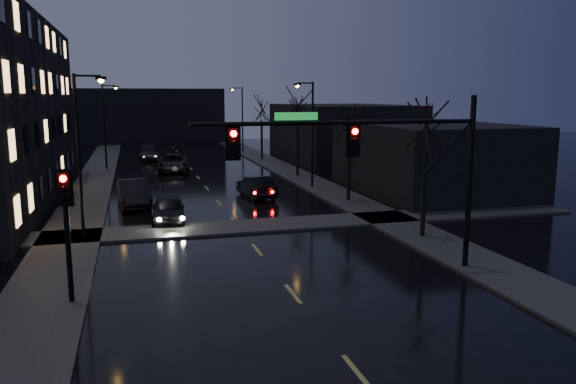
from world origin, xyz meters
TOP-DOWN VIEW (x-y plane):
  - sidewalk_left at (-8.50, 35.00)m, footprint 3.00×140.00m
  - sidewalk_right at (8.50, 35.00)m, footprint 3.00×140.00m
  - sidewalk_cross at (0.00, 18.50)m, footprint 40.00×3.00m
  - commercial_right_near at (15.50, 26.00)m, footprint 10.00×14.00m
  - commercial_right_far at (17.00, 48.00)m, footprint 12.00×18.00m
  - far_block at (-3.00, 78.00)m, footprint 22.00×10.00m
  - signal_mast at (3.85, 9.00)m, footprint 11.11×0.41m
  - signal_pole_left at (-7.50, 8.99)m, footprint 0.35×0.41m
  - tree_near at (8.40, 14.00)m, footprint 3.52×3.52m
  - tree_mid_a at (8.40, 24.00)m, footprint 3.30×3.30m
  - tree_mid_b at (8.40, 36.00)m, footprint 3.74×3.74m
  - tree_far at (8.40, 50.00)m, footprint 3.43×3.43m
  - streetlight_l_near at (-7.58, 18.00)m, footprint 1.53×0.28m
  - streetlight_l_far at (-7.58, 45.00)m, footprint 1.53×0.28m
  - streetlight_r_mid at (7.58, 30.00)m, footprint 1.53×0.28m
  - streetlight_r_far at (7.58, 58.00)m, footprint 1.53×0.28m
  - oncoming_car_a at (-3.55, 20.94)m, footprint 2.06×4.49m
  - oncoming_car_b at (-5.38, 26.16)m, footprint 2.24×5.30m
  - oncoming_car_c at (-1.80, 42.28)m, footprint 3.12×6.06m
  - oncoming_car_d at (-3.64, 53.08)m, footprint 2.21×5.39m
  - lead_car at (2.85, 27.27)m, footprint 2.17×4.68m

SIDE VIEW (x-z plane):
  - sidewalk_left at x=-8.50m, z-range 0.00..0.12m
  - sidewalk_right at x=8.50m, z-range 0.00..0.12m
  - sidewalk_cross at x=0.00m, z-range 0.00..0.12m
  - lead_car at x=2.85m, z-range 0.00..1.49m
  - oncoming_car_a at x=-3.55m, z-range 0.00..1.49m
  - oncoming_car_d at x=-3.64m, z-range 0.00..1.56m
  - oncoming_car_c at x=-1.80m, z-range 0.00..1.64m
  - oncoming_car_b at x=-5.38m, z-range 0.00..1.70m
  - commercial_right_near at x=15.50m, z-range 0.00..5.00m
  - commercial_right_far at x=17.00m, z-range 0.00..6.00m
  - signal_pole_left at x=-7.50m, z-range 0.75..5.27m
  - far_block at x=-3.00m, z-range 0.00..8.00m
  - streetlight_l_near at x=-7.58m, z-range 0.77..8.77m
  - streetlight_l_far at x=-7.58m, z-range 0.77..8.77m
  - streetlight_r_mid at x=7.58m, z-range 0.77..8.77m
  - streetlight_r_far at x=7.58m, z-range 0.77..8.77m
  - signal_mast at x=3.85m, z-range 1.37..8.37m
  - tree_mid_a at x=8.40m, z-range 2.04..9.61m
  - tree_far at x=8.40m, z-range 2.12..10.00m
  - tree_near at x=8.40m, z-range 2.18..10.26m
  - tree_mid_b at x=8.40m, z-range 2.32..10.90m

